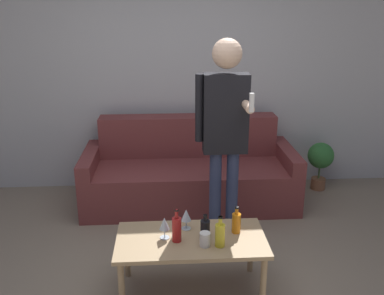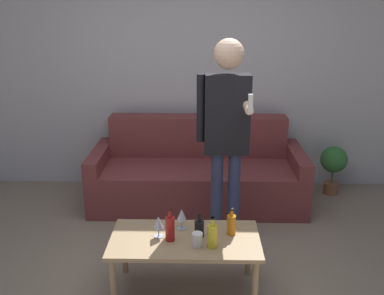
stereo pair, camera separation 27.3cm
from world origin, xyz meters
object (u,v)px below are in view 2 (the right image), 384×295
object	(u,v)px
coffee_table	(185,244)
bottle_orange	(170,228)
person_standing_front	(226,126)
couch	(198,173)

from	to	relation	value
coffee_table	bottle_orange	bearing A→B (deg)	-163.58
person_standing_front	couch	bearing A→B (deg)	104.84
coffee_table	bottle_orange	size ratio (longest dim) A/B	4.33
bottle_orange	person_standing_front	distance (m)	0.97
couch	coffee_table	size ratio (longest dim) A/B	2.05
coffee_table	person_standing_front	distance (m)	1.01
bottle_orange	person_standing_front	world-z (taller)	person_standing_front
couch	person_standing_front	distance (m)	1.21
couch	coffee_table	xyz separation A→B (m)	(-0.08, -1.55, 0.08)
couch	coffee_table	distance (m)	1.55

